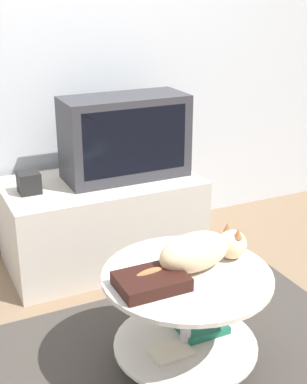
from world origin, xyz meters
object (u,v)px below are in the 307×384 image
at_px(tv, 125,137).
at_px(cat, 201,251).
at_px(dvd_box, 151,281).
at_px(speaker, 29,183).

xyz_separation_m(tv, cat, (-0.12, -1.02, -0.18)).
xyz_separation_m(dvd_box, cat, (0.23, 0.05, 0.05)).
bearing_deg(cat, tv, 77.41).
relative_size(dvd_box, cat, 0.49).
bearing_deg(tv, cat, -96.56).
distance_m(dvd_box, cat, 0.24).
relative_size(speaker, cat, 0.21).
bearing_deg(speaker, tv, 2.05).
xyz_separation_m(tv, speaker, (-0.54, -0.02, -0.17)).
bearing_deg(dvd_box, speaker, 100.18).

